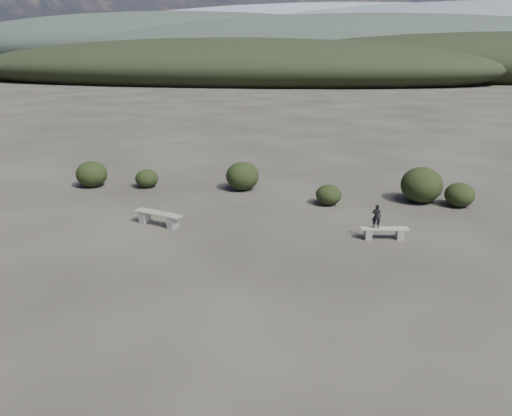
# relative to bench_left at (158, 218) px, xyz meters

# --- Properties ---
(ground) EXTENTS (1200.00, 1200.00, 0.00)m
(ground) POSITION_rel_bench_left_xyz_m (3.97, -4.08, -0.30)
(ground) COLOR #2C2822
(ground) RESTS_ON ground
(bench_left) EXTENTS (2.04, 1.01, 0.50)m
(bench_left) POSITION_rel_bench_left_xyz_m (0.00, 0.00, 0.00)
(bench_left) COLOR slate
(bench_left) RESTS_ON ground
(bench_right) EXTENTS (1.68, 0.65, 0.41)m
(bench_right) POSITION_rel_bench_left_xyz_m (8.23, 0.18, -0.05)
(bench_right) COLOR slate
(bench_right) RESTS_ON ground
(seated_person) EXTENTS (0.34, 0.25, 0.85)m
(seated_person) POSITION_rel_bench_left_xyz_m (7.93, 0.13, 0.53)
(seated_person) COLOR black
(seated_person) RESTS_ON bench_right
(shrub_a) EXTENTS (1.08, 1.08, 0.88)m
(shrub_a) POSITION_rel_bench_left_xyz_m (-2.59, 5.02, 0.14)
(shrub_a) COLOR black
(shrub_a) RESTS_ON ground
(shrub_b) EXTENTS (1.55, 1.55, 1.33)m
(shrub_b) POSITION_rel_bench_left_xyz_m (1.98, 5.49, 0.36)
(shrub_b) COLOR black
(shrub_b) RESTS_ON ground
(shrub_c) EXTENTS (1.09, 1.09, 0.87)m
(shrub_c) POSITION_rel_bench_left_xyz_m (6.09, 3.89, 0.13)
(shrub_c) COLOR black
(shrub_c) RESTS_ON ground
(shrub_d) EXTENTS (1.76, 1.76, 1.54)m
(shrub_d) POSITION_rel_bench_left_xyz_m (9.96, 5.05, 0.46)
(shrub_d) COLOR black
(shrub_d) RESTS_ON ground
(shrub_e) EXTENTS (1.22, 1.22, 1.02)m
(shrub_e) POSITION_rel_bench_left_xyz_m (11.47, 4.70, 0.20)
(shrub_e) COLOR black
(shrub_e) RESTS_ON ground
(shrub_f) EXTENTS (1.46, 1.46, 1.23)m
(shrub_f) POSITION_rel_bench_left_xyz_m (-5.23, 4.63, 0.31)
(shrub_f) COLOR black
(shrub_f) RESTS_ON ground
(mountain_ridges) EXTENTS (500.00, 400.00, 56.00)m
(mountain_ridges) POSITION_rel_bench_left_xyz_m (-3.51, 334.98, 10.53)
(mountain_ridges) COLOR black
(mountain_ridges) RESTS_ON ground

